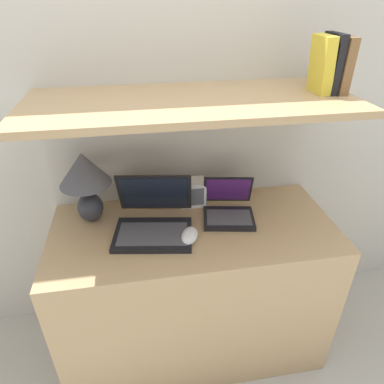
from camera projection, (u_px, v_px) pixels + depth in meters
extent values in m
cube|color=beige|center=(181.00, 110.00, 1.60)|extent=(6.00, 0.05, 2.40)
cube|color=tan|center=(194.00, 289.00, 1.72)|extent=(1.26, 0.57, 0.78)
cube|color=beige|center=(184.00, 212.00, 1.84)|extent=(1.26, 0.04, 1.31)
cube|color=tan|center=(191.00, 102.00, 1.30)|extent=(1.26, 0.52, 0.03)
ellipsoid|color=#2D2D33|center=(90.00, 207.00, 1.54)|extent=(0.11, 0.11, 0.13)
cylinder|color=tan|center=(87.00, 189.00, 1.49)|extent=(0.02, 0.02, 0.06)
cone|color=#4C4C51|center=(83.00, 169.00, 1.44)|extent=(0.22, 0.22, 0.14)
cube|color=black|center=(153.00, 235.00, 1.46)|extent=(0.36, 0.28, 0.02)
cube|color=#47474C|center=(153.00, 234.00, 1.45)|extent=(0.31, 0.20, 0.00)
cube|color=black|center=(155.00, 193.00, 1.53)|extent=(0.34, 0.13, 0.21)
cube|color=black|center=(155.00, 193.00, 1.53)|extent=(0.30, 0.12, 0.19)
cube|color=black|center=(229.00, 218.00, 1.56)|extent=(0.25, 0.21, 0.02)
cube|color=#47474C|center=(229.00, 217.00, 1.55)|extent=(0.22, 0.15, 0.00)
cube|color=black|center=(228.00, 189.00, 1.62)|extent=(0.23, 0.10, 0.15)
cube|color=#4C1E60|center=(228.00, 190.00, 1.61)|extent=(0.21, 0.08, 0.14)
ellipsoid|color=white|center=(190.00, 236.00, 1.44)|extent=(0.10, 0.13, 0.04)
cube|color=white|center=(192.00, 192.00, 1.66)|extent=(0.12, 0.09, 0.13)
cube|color=#59595B|center=(194.00, 197.00, 1.62)|extent=(0.10, 0.00, 0.09)
cube|color=brown|center=(340.00, 65.00, 1.32)|extent=(0.04, 0.14, 0.21)
cube|color=black|center=(331.00, 64.00, 1.31)|extent=(0.03, 0.13, 0.22)
cube|color=gold|center=(322.00, 65.00, 1.31)|extent=(0.06, 0.13, 0.21)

